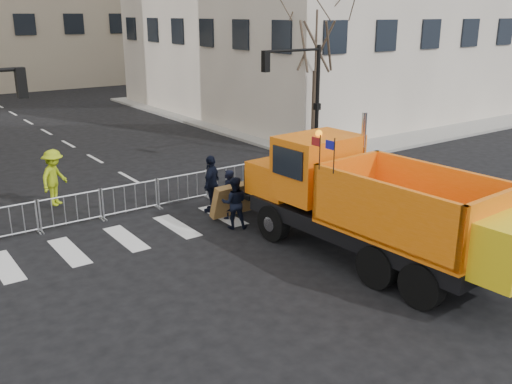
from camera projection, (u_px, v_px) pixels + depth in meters
ground at (310, 278)px, 15.27m from camera, size 120.00×120.00×0.00m
sidewalk_back at (165, 196)px, 21.85m from camera, size 64.00×5.00×0.15m
traffic_light_right at (317, 104)px, 26.54m from camera, size 0.18×0.18×5.40m
crowd_barriers at (157, 193)px, 20.59m from camera, size 12.60×0.60×1.10m
street_tree at (315, 79)px, 27.39m from camera, size 3.00×3.00×7.50m
plow_truck at (374, 203)px, 15.71m from camera, size 3.50×10.38×3.97m
cop_a at (228, 194)px, 19.46m from camera, size 0.75×0.69×1.71m
cop_b at (234, 203)px, 18.56m from camera, size 1.06×1.00×1.74m
cop_c at (212, 184)px, 20.09m from camera, size 1.25×1.13×2.05m
worker at (54, 178)px, 20.32m from camera, size 1.49×1.42×2.03m
newspaper_box at (303, 161)px, 24.52m from camera, size 0.56×0.53×1.10m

